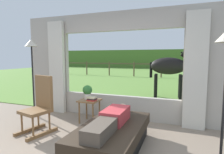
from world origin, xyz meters
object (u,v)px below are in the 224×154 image
at_px(potted_plant, 87,91).
at_px(pasture_tree, 205,56).
at_px(recliner_sofa, 112,137).
at_px(rocking_chair, 40,105).
at_px(reclining_person, 111,119).
at_px(side_table, 89,104).
at_px(book_stack, 92,99).
at_px(floor_lamp_left, 32,54).
at_px(horse, 171,66).

relative_size(potted_plant, pasture_tree, 0.09).
bearing_deg(recliner_sofa, rocking_chair, 173.04).
relative_size(reclining_person, side_table, 2.75).
bearing_deg(book_stack, pasture_tree, 63.64).
bearing_deg(rocking_chair, floor_lamp_left, 151.87).
relative_size(potted_plant, book_stack, 1.55).
height_order(reclining_person, pasture_tree, pasture_tree).
height_order(book_stack, floor_lamp_left, floor_lamp_left).
bearing_deg(floor_lamp_left, potted_plant, 4.84).
bearing_deg(floor_lamp_left, rocking_chair, -41.22).
xyz_separation_m(recliner_sofa, rocking_chair, (-1.61, 0.19, 0.33)).
distance_m(book_stack, pasture_tree, 6.27).
xyz_separation_m(recliner_sofa, book_stack, (-0.86, 0.98, 0.34)).
distance_m(potted_plant, horse, 3.56).
relative_size(recliner_sofa, horse, 0.94).
bearing_deg(pasture_tree, horse, -119.01).
xyz_separation_m(recliner_sofa, reclining_person, (0.00, -0.05, 0.30)).
relative_size(reclining_person, pasture_tree, 0.42).
xyz_separation_m(reclining_person, potted_plant, (-1.03, 1.14, 0.18)).
distance_m(rocking_chair, book_stack, 1.09).
bearing_deg(side_table, book_stack, -32.39).
relative_size(recliner_sofa, pasture_tree, 0.50).
distance_m(recliner_sofa, reclining_person, 0.31).
height_order(reclining_person, horse, horse).
bearing_deg(floor_lamp_left, reclining_person, -22.23).
relative_size(reclining_person, floor_lamp_left, 0.74).
relative_size(rocking_chair, pasture_tree, 0.33).
bearing_deg(book_stack, rocking_chair, -133.91).
relative_size(side_table, pasture_tree, 0.15).
bearing_deg(potted_plant, book_stack, -34.56).
xyz_separation_m(recliner_sofa, side_table, (-0.95, 1.03, 0.21)).
bearing_deg(recliner_sofa, potted_plant, 133.09).
bearing_deg(pasture_tree, reclining_person, -106.08).
height_order(side_table, potted_plant, potted_plant).
xyz_separation_m(book_stack, floor_lamp_left, (-1.64, -0.01, 0.99)).
height_order(recliner_sofa, potted_plant, potted_plant).
height_order(book_stack, horse, horse).
height_order(rocking_chair, side_table, rocking_chair).
bearing_deg(reclining_person, pasture_tree, 73.84).
relative_size(recliner_sofa, side_table, 3.27).
bearing_deg(side_table, rocking_chair, -128.31).
height_order(recliner_sofa, book_stack, book_stack).
relative_size(reclining_person, potted_plant, 4.47).
height_order(side_table, pasture_tree, pasture_tree).
xyz_separation_m(recliner_sofa, floor_lamp_left, (-2.49, 0.97, 1.34)).
distance_m(reclining_person, book_stack, 1.34).
height_order(rocking_chair, pasture_tree, pasture_tree).
bearing_deg(horse, recliner_sofa, -13.27).
relative_size(recliner_sofa, floor_lamp_left, 0.88).
height_order(potted_plant, pasture_tree, pasture_tree).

